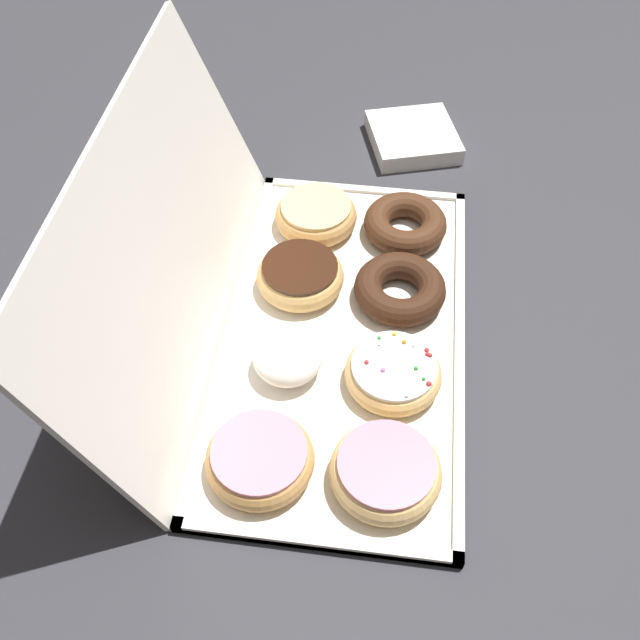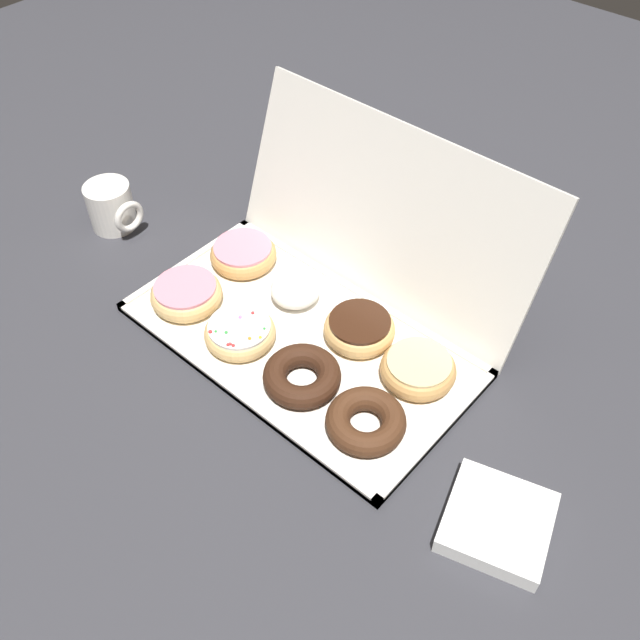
% 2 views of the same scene
% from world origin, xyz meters
% --- Properties ---
extents(ground_plane, '(3.00, 3.00, 0.00)m').
position_xyz_m(ground_plane, '(0.00, 0.00, 0.00)').
color(ground_plane, '#333338').
extents(donut_box, '(0.55, 0.30, 0.01)m').
position_xyz_m(donut_box, '(0.00, 0.00, 0.01)').
color(donut_box, silver).
rests_on(donut_box, ground).
extents(box_lid_open, '(0.55, 0.11, 0.28)m').
position_xyz_m(box_lid_open, '(0.00, 0.20, 0.14)').
color(box_lid_open, silver).
rests_on(box_lid_open, ground).
extents(pink_frosted_donut_0, '(0.12, 0.12, 0.04)m').
position_xyz_m(pink_frosted_donut_0, '(-0.19, -0.06, 0.03)').
color(pink_frosted_donut_0, '#E5B770').
rests_on(pink_frosted_donut_0, donut_box).
extents(sprinkle_donut_1, '(0.11, 0.11, 0.04)m').
position_xyz_m(sprinkle_donut_1, '(-0.07, -0.06, 0.03)').
color(sprinkle_donut_1, '#E5B770').
rests_on(sprinkle_donut_1, donut_box).
extents(chocolate_cake_ring_donut_2, '(0.12, 0.12, 0.04)m').
position_xyz_m(chocolate_cake_ring_donut_2, '(0.07, -0.06, 0.03)').
color(chocolate_cake_ring_donut_2, '#381E11').
rests_on(chocolate_cake_ring_donut_2, donut_box).
extents(chocolate_cake_ring_donut_3, '(0.11, 0.11, 0.04)m').
position_xyz_m(chocolate_cake_ring_donut_3, '(0.19, -0.06, 0.03)').
color(chocolate_cake_ring_donut_3, '#472816').
rests_on(chocolate_cake_ring_donut_3, donut_box).
extents(pink_frosted_donut_4, '(0.12, 0.12, 0.04)m').
position_xyz_m(pink_frosted_donut_4, '(-0.20, 0.07, 0.03)').
color(pink_frosted_donut_4, tan).
rests_on(pink_frosted_donut_4, donut_box).
extents(powdered_filled_donut_5, '(0.08, 0.08, 0.05)m').
position_xyz_m(powdered_filled_donut_5, '(-0.06, 0.06, 0.03)').
color(powdered_filled_donut_5, white).
rests_on(powdered_filled_donut_5, donut_box).
extents(chocolate_frosted_donut_6, '(0.11, 0.11, 0.04)m').
position_xyz_m(chocolate_frosted_donut_6, '(0.07, 0.07, 0.03)').
color(chocolate_frosted_donut_6, tan).
rests_on(chocolate_frosted_donut_6, donut_box).
extents(glazed_ring_donut_7, '(0.11, 0.11, 0.04)m').
position_xyz_m(glazed_ring_donut_7, '(0.19, 0.06, 0.03)').
color(glazed_ring_donut_7, tan).
rests_on(glazed_ring_donut_7, donut_box).
extents(coffee_mug, '(0.10, 0.08, 0.09)m').
position_xyz_m(coffee_mug, '(-0.46, -0.01, 0.05)').
color(coffee_mug, white).
rests_on(coffee_mug, ground).
extents(napkin_stack, '(0.16, 0.16, 0.03)m').
position_xyz_m(napkin_stack, '(0.40, -0.07, 0.01)').
color(napkin_stack, white).
rests_on(napkin_stack, ground).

